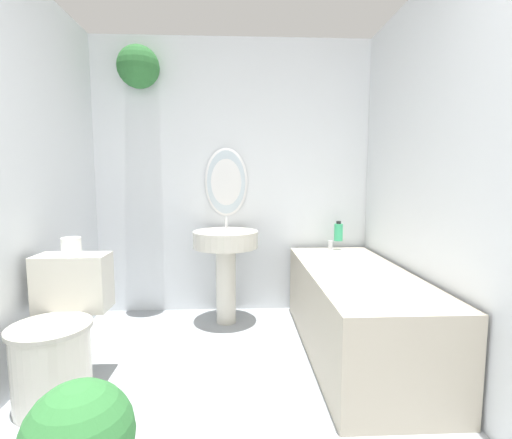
{
  "coord_description": "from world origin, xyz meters",
  "views": [
    {
      "loc": [
        0.04,
        -0.5,
        1.2
      ],
      "look_at": [
        0.15,
        1.74,
        0.95
      ],
      "focal_mm": 26.0,
      "sensor_mm": 36.0,
      "label": 1
    }
  ],
  "objects_px": {
    "bathtub": "(356,310)",
    "toilet": "(59,338)",
    "pedestal_sink": "(226,253)",
    "toilet_paper_roll": "(71,246)",
    "shampoo_bottle": "(338,232)"
  },
  "relations": [
    {
      "from": "bathtub",
      "to": "toilet",
      "type": "bearing_deg",
      "value": -166.32
    },
    {
      "from": "pedestal_sink",
      "to": "toilet",
      "type": "bearing_deg",
      "value": -130.66
    },
    {
      "from": "bathtub",
      "to": "toilet_paper_roll",
      "type": "xyz_separation_m",
      "value": [
        -1.78,
        -0.23,
        0.5
      ]
    },
    {
      "from": "pedestal_sink",
      "to": "bathtub",
      "type": "distance_m",
      "value": 1.12
    },
    {
      "from": "toilet_paper_roll",
      "to": "shampoo_bottle",
      "type": "bearing_deg",
      "value": 27.67
    },
    {
      "from": "toilet",
      "to": "shampoo_bottle",
      "type": "xyz_separation_m",
      "value": [
        1.85,
        1.17,
        0.4
      ]
    },
    {
      "from": "bathtub",
      "to": "shampoo_bottle",
      "type": "bearing_deg",
      "value": 84.72
    },
    {
      "from": "shampoo_bottle",
      "to": "toilet_paper_roll",
      "type": "height_order",
      "value": "toilet_paper_roll"
    },
    {
      "from": "pedestal_sink",
      "to": "bathtub",
      "type": "xyz_separation_m",
      "value": [
        0.91,
        -0.58,
        -0.28
      ]
    },
    {
      "from": "shampoo_bottle",
      "to": "toilet_paper_roll",
      "type": "distance_m",
      "value": 2.09
    },
    {
      "from": "pedestal_sink",
      "to": "shampoo_bottle",
      "type": "xyz_separation_m",
      "value": [
        0.98,
        0.16,
        0.15
      ]
    },
    {
      "from": "toilet",
      "to": "shampoo_bottle",
      "type": "bearing_deg",
      "value": 32.41
    },
    {
      "from": "shampoo_bottle",
      "to": "toilet_paper_roll",
      "type": "relative_size",
      "value": 1.57
    },
    {
      "from": "pedestal_sink",
      "to": "shampoo_bottle",
      "type": "relative_size",
      "value": 5.05
    },
    {
      "from": "toilet",
      "to": "pedestal_sink",
      "type": "xyz_separation_m",
      "value": [
        0.87,
        1.02,
        0.25
      ]
    }
  ]
}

